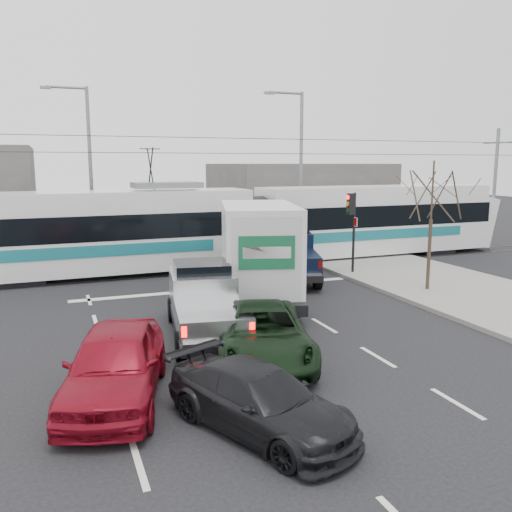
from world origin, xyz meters
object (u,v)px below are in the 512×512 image
object	(u,v)px
bare_tree	(432,196)
red_car	(115,364)
navy_pickup	(289,253)
green_car	(262,334)
street_lamp_far	(87,162)
box_truck	(258,254)
traffic_signal	(352,215)
street_lamp_near	(298,162)
tram	(253,225)
dark_car	(260,400)
silver_pickup	(204,300)

from	to	relation	value
bare_tree	red_car	size ratio (longest dim) A/B	1.06
navy_pickup	green_car	bearing A→B (deg)	-100.21
street_lamp_far	box_truck	size ratio (longest dim) A/B	1.18
traffic_signal	street_lamp_near	xyz separation A→B (m)	(0.84, 7.50, 2.37)
street_lamp_far	tram	bearing A→B (deg)	-36.34
box_truck	dark_car	distance (m)	9.87
box_truck	dark_car	bearing A→B (deg)	-95.04
dark_car	green_car	bearing A→B (deg)	43.67
street_lamp_near	green_car	size ratio (longest dim) A/B	1.77
street_lamp_far	green_car	world-z (taller)	street_lamp_far
box_truck	navy_pickup	bearing A→B (deg)	65.85
street_lamp_far	red_car	world-z (taller)	street_lamp_far
tram	green_car	distance (m)	13.47
street_lamp_far	dark_car	distance (m)	22.11
box_truck	green_car	distance (m)	6.13
box_truck	green_car	world-z (taller)	box_truck
box_truck	traffic_signal	bearing A→B (deg)	43.08
navy_pickup	green_car	world-z (taller)	navy_pickup
bare_tree	dark_car	world-z (taller)	bare_tree
bare_tree	green_car	world-z (taller)	bare_tree
bare_tree	silver_pickup	size ratio (longest dim) A/B	0.86
bare_tree	traffic_signal	xyz separation A→B (m)	(-1.13, 4.00, -1.05)
traffic_signal	street_lamp_far	world-z (taller)	street_lamp_far
traffic_signal	red_car	size ratio (longest dim) A/B	0.76
street_lamp_far	silver_pickup	distance (m)	16.07
silver_pickup	green_car	xyz separation A→B (m)	(0.78, -2.72, -0.31)
traffic_signal	silver_pickup	bearing A→B (deg)	-145.27
tram	silver_pickup	bearing A→B (deg)	-119.29
traffic_signal	street_lamp_near	distance (m)	7.91
red_car	street_lamp_far	bearing A→B (deg)	103.10
bare_tree	navy_pickup	size ratio (longest dim) A/B	0.85
street_lamp_near	dark_car	bearing A→B (deg)	-116.96
bare_tree	dark_car	distance (m)	13.44
street_lamp_near	traffic_signal	bearing A→B (deg)	-96.41
green_car	dark_car	xyz separation A→B (m)	(-1.43, -3.49, -0.10)
bare_tree	tram	size ratio (longest dim) A/B	0.18
tram	navy_pickup	world-z (taller)	tram
bare_tree	silver_pickup	distance (m)	10.17
traffic_signal	street_lamp_near	size ratio (longest dim) A/B	0.40
box_truck	red_car	bearing A→B (deg)	-115.15
traffic_signal	dark_car	size ratio (longest dim) A/B	0.85
traffic_signal	tram	distance (m)	5.23
traffic_signal	tram	xyz separation A→B (m)	(-3.23, 4.04, -0.72)
street_lamp_far	dark_car	xyz separation A→B (m)	(1.54, -21.59, -4.50)
green_car	red_car	xyz separation A→B (m)	(-3.82, -1.11, 0.10)
traffic_signal	navy_pickup	bearing A→B (deg)	172.42
tram	red_car	bearing A→B (deg)	-122.50
street_lamp_far	box_truck	world-z (taller)	street_lamp_far
dark_car	red_car	bearing A→B (deg)	111.13
traffic_signal	green_car	distance (m)	11.72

